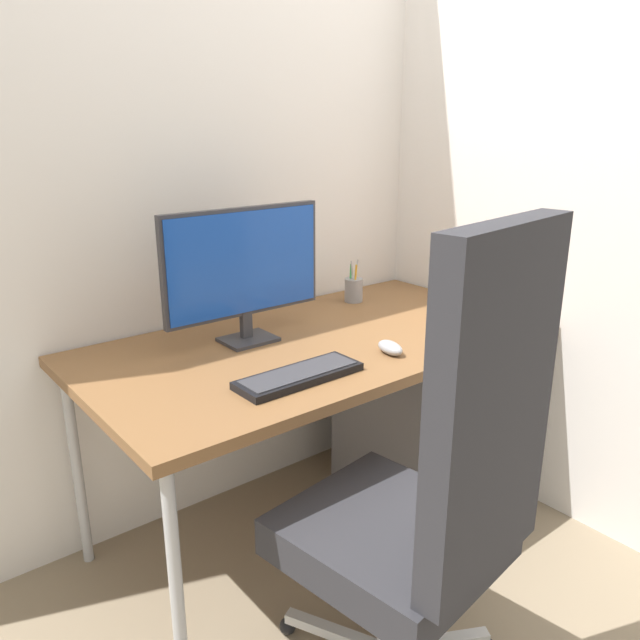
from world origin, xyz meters
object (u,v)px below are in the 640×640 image
object	(u,v)px
office_chair	(431,492)
keyboard	(299,376)
notebook	(475,323)
pen_holder	(354,289)
mouse	(390,348)
filing_cabinet	(419,420)
monitor	(244,267)

from	to	relation	value
office_chair	keyboard	bearing A→B (deg)	92.58
office_chair	notebook	size ratio (longest dim) A/B	9.14
pen_holder	notebook	world-z (taller)	pen_holder
office_chair	mouse	bearing A→B (deg)	55.24
filing_cabinet	notebook	size ratio (longest dim) A/B	4.31
keyboard	pen_holder	xyz separation A→B (m)	(0.66, 0.51, 0.04)
monitor	notebook	size ratio (longest dim) A/B	4.11
filing_cabinet	monitor	xyz separation A→B (m)	(-0.70, 0.17, 0.71)
filing_cabinet	keyboard	bearing A→B (deg)	-164.49
keyboard	notebook	world-z (taller)	keyboard
monitor	pen_holder	world-z (taller)	monitor
filing_cabinet	notebook	xyz separation A→B (m)	(0.02, -0.22, 0.47)
keyboard	mouse	bearing A→B (deg)	-2.46
monitor	notebook	bearing A→B (deg)	-28.14
office_chair	pen_holder	size ratio (longest dim) A/B	7.46
keyboard	filing_cabinet	bearing A→B (deg)	15.51
office_chair	keyboard	size ratio (longest dim) A/B	3.34
pen_holder	office_chair	bearing A→B (deg)	-122.60
monitor	keyboard	size ratio (longest dim) A/B	1.50
keyboard	pen_holder	bearing A→B (deg)	37.58
keyboard	office_chair	bearing A→B (deg)	-87.42
filing_cabinet	keyboard	distance (m)	0.92
pen_holder	notebook	bearing A→B (deg)	-76.35
filing_cabinet	monitor	size ratio (longest dim) A/B	1.05
pen_holder	notebook	xyz separation A→B (m)	(0.13, -0.52, -0.04)
office_chair	notebook	bearing A→B (deg)	32.19
office_chair	monitor	distance (m)	0.95
monitor	notebook	xyz separation A→B (m)	(0.72, -0.39, -0.24)
monitor	keyboard	world-z (taller)	monitor
filing_cabinet	monitor	world-z (taller)	monitor
keyboard	notebook	xyz separation A→B (m)	(0.78, -0.01, -0.00)
office_chair	monitor	size ratio (longest dim) A/B	2.22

